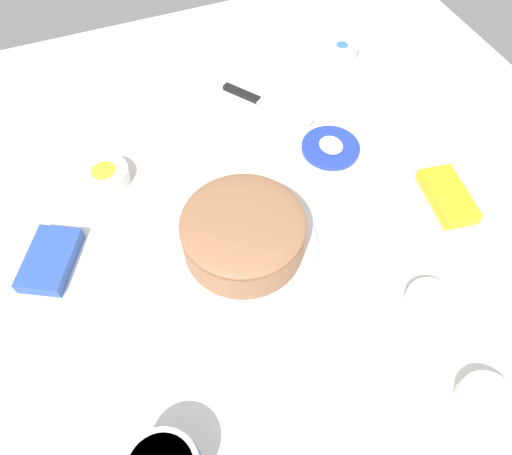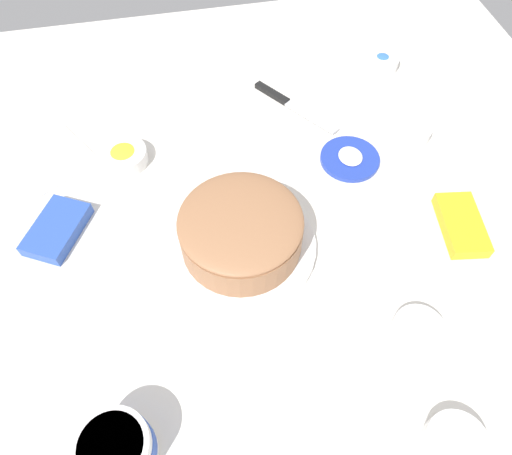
{
  "view_description": "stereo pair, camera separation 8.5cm",
  "coord_description": "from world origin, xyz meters",
  "px_view_note": "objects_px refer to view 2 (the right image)",
  "views": [
    {
      "loc": [
        0.45,
        -0.19,
        0.74
      ],
      "look_at": [
        0.01,
        -0.02,
        0.04
      ],
      "focal_mm": 32.88,
      "sensor_mm": 36.0,
      "label": 1
    },
    {
      "loc": [
        0.48,
        -0.11,
        0.74
      ],
      "look_at": [
        0.01,
        -0.02,
        0.04
      ],
      "focal_mm": 32.88,
      "sensor_mm": 36.0,
      "label": 2
    }
  ],
  "objects_px": {
    "sprinkle_bowl_green": "(412,131)",
    "candy_box_upper": "(461,225)",
    "paper_napkin": "(50,159)",
    "frosted_cake": "(241,234)",
    "sprinkle_bowl_rainbow": "(418,332)",
    "frosting_tub": "(117,450)",
    "sprinkle_bowl_pink": "(456,444)",
    "sprinkle_bowl_blue": "(382,61)",
    "spreading_knife": "(288,103)",
    "candy_box_lower": "(57,229)",
    "sprinkle_bowl_yellow": "(124,156)",
    "frosting_tub_lid": "(350,158)"
  },
  "relations": [
    {
      "from": "spreading_knife",
      "to": "sprinkle_bowl_green",
      "type": "xyz_separation_m",
      "value": [
        0.16,
        0.24,
        0.01
      ]
    },
    {
      "from": "sprinkle_bowl_pink",
      "to": "sprinkle_bowl_blue",
      "type": "bearing_deg",
      "value": 166.76
    },
    {
      "from": "frosting_tub_lid",
      "to": "sprinkle_bowl_blue",
      "type": "distance_m",
      "value": 0.33
    },
    {
      "from": "sprinkle_bowl_blue",
      "to": "sprinkle_bowl_yellow",
      "type": "relative_size",
      "value": 0.85
    },
    {
      "from": "frosted_cake",
      "to": "candy_box_lower",
      "type": "relative_size",
      "value": 2.11
    },
    {
      "from": "frosting_tub",
      "to": "frosting_tub_lid",
      "type": "height_order",
      "value": "frosting_tub"
    },
    {
      "from": "sprinkle_bowl_green",
      "to": "candy_box_upper",
      "type": "distance_m",
      "value": 0.25
    },
    {
      "from": "paper_napkin",
      "to": "frosted_cake",
      "type": "bearing_deg",
      "value": 50.29
    },
    {
      "from": "frosting_tub_lid",
      "to": "sprinkle_bowl_blue",
      "type": "height_order",
      "value": "sprinkle_bowl_blue"
    },
    {
      "from": "frosting_tub_lid",
      "to": "sprinkle_bowl_pink",
      "type": "distance_m",
      "value": 0.56
    },
    {
      "from": "sprinkle_bowl_blue",
      "to": "sprinkle_bowl_rainbow",
      "type": "height_order",
      "value": "sprinkle_bowl_blue"
    },
    {
      "from": "candy_box_lower",
      "to": "paper_napkin",
      "type": "height_order",
      "value": "candy_box_lower"
    },
    {
      "from": "sprinkle_bowl_yellow",
      "to": "paper_napkin",
      "type": "bearing_deg",
      "value": -103.27
    },
    {
      "from": "frosting_tub_lid",
      "to": "candy_box_lower",
      "type": "distance_m",
      "value": 0.6
    },
    {
      "from": "sprinkle_bowl_rainbow",
      "to": "sprinkle_bowl_yellow",
      "type": "height_order",
      "value": "sprinkle_bowl_yellow"
    },
    {
      "from": "frosted_cake",
      "to": "frosting_tub",
      "type": "xyz_separation_m",
      "value": [
        0.31,
        -0.23,
        -0.01
      ]
    },
    {
      "from": "frosted_cake",
      "to": "spreading_knife",
      "type": "relative_size",
      "value": 1.35
    },
    {
      "from": "spreading_knife",
      "to": "candy_box_lower",
      "type": "distance_m",
      "value": 0.57
    },
    {
      "from": "candy_box_lower",
      "to": "candy_box_upper",
      "type": "height_order",
      "value": "same"
    },
    {
      "from": "candy_box_lower",
      "to": "sprinkle_bowl_yellow",
      "type": "bearing_deg",
      "value": 168.22
    },
    {
      "from": "sprinkle_bowl_rainbow",
      "to": "frosting_tub_lid",
      "type": "bearing_deg",
      "value": 177.91
    },
    {
      "from": "sprinkle_bowl_pink",
      "to": "frosting_tub",
      "type": "bearing_deg",
      "value": -100.28
    },
    {
      "from": "sprinkle_bowl_blue",
      "to": "sprinkle_bowl_rainbow",
      "type": "bearing_deg",
      "value": -15.38
    },
    {
      "from": "frosted_cake",
      "to": "sprinkle_bowl_blue",
      "type": "xyz_separation_m",
      "value": [
        -0.45,
        0.43,
        -0.03
      ]
    },
    {
      "from": "sprinkle_bowl_blue",
      "to": "sprinkle_bowl_green",
      "type": "xyz_separation_m",
      "value": [
        0.24,
        -0.02,
        0.0
      ]
    },
    {
      "from": "sprinkle_bowl_pink",
      "to": "sprinkle_bowl_yellow",
      "type": "xyz_separation_m",
      "value": [
        -0.65,
        -0.44,
        0.0
      ]
    },
    {
      "from": "sprinkle_bowl_pink",
      "to": "sprinkle_bowl_blue",
      "type": "height_order",
      "value": "sprinkle_bowl_blue"
    },
    {
      "from": "frosted_cake",
      "to": "frosting_tub",
      "type": "distance_m",
      "value": 0.39
    },
    {
      "from": "paper_napkin",
      "to": "sprinkle_bowl_green",
      "type": "bearing_deg",
      "value": 83.35
    },
    {
      "from": "sprinkle_bowl_green",
      "to": "paper_napkin",
      "type": "distance_m",
      "value": 0.78
    },
    {
      "from": "spreading_knife",
      "to": "frosting_tub",
      "type": "bearing_deg",
      "value": -31.26
    },
    {
      "from": "sprinkle_bowl_rainbow",
      "to": "candy_box_upper",
      "type": "bearing_deg",
      "value": 138.21
    },
    {
      "from": "frosting_tub",
      "to": "sprinkle_bowl_pink",
      "type": "bearing_deg",
      "value": 79.72
    },
    {
      "from": "frosted_cake",
      "to": "spreading_knife",
      "type": "bearing_deg",
      "value": 154.06
    },
    {
      "from": "spreading_knife",
      "to": "sprinkle_bowl_blue",
      "type": "xyz_separation_m",
      "value": [
        -0.09,
        0.26,
        0.01
      ]
    },
    {
      "from": "sprinkle_bowl_rainbow",
      "to": "candy_box_upper",
      "type": "distance_m",
      "value": 0.25
    },
    {
      "from": "spreading_knife",
      "to": "sprinkle_bowl_pink",
      "type": "height_order",
      "value": "sprinkle_bowl_pink"
    },
    {
      "from": "sprinkle_bowl_green",
      "to": "paper_napkin",
      "type": "bearing_deg",
      "value": -96.65
    },
    {
      "from": "frosting_tub",
      "to": "candy_box_lower",
      "type": "xyz_separation_m",
      "value": [
        -0.41,
        -0.1,
        -0.03
      ]
    },
    {
      "from": "frosted_cake",
      "to": "sprinkle_bowl_pink",
      "type": "relative_size",
      "value": 3.05
    },
    {
      "from": "spreading_knife",
      "to": "frosted_cake",
      "type": "bearing_deg",
      "value": -25.94
    },
    {
      "from": "frosted_cake",
      "to": "spreading_knife",
      "type": "distance_m",
      "value": 0.41
    },
    {
      "from": "sprinkle_bowl_yellow",
      "to": "sprinkle_bowl_green",
      "type": "bearing_deg",
      "value": 85.05
    },
    {
      "from": "sprinkle_bowl_pink",
      "to": "sprinkle_bowl_green",
      "type": "bearing_deg",
      "value": 163.43
    },
    {
      "from": "sprinkle_bowl_blue",
      "to": "sprinkle_bowl_yellow",
      "type": "height_order",
      "value": "same"
    },
    {
      "from": "frosted_cake",
      "to": "sprinkle_bowl_rainbow",
      "type": "height_order",
      "value": "frosted_cake"
    },
    {
      "from": "candy_box_lower",
      "to": "paper_napkin",
      "type": "distance_m",
      "value": 0.2
    },
    {
      "from": "spreading_knife",
      "to": "paper_napkin",
      "type": "height_order",
      "value": "spreading_knife"
    },
    {
      "from": "candy_box_upper",
      "to": "frosted_cake",
      "type": "bearing_deg",
      "value": -87.13
    },
    {
      "from": "frosting_tub",
      "to": "sprinkle_bowl_pink",
      "type": "height_order",
      "value": "frosting_tub"
    }
  ]
}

